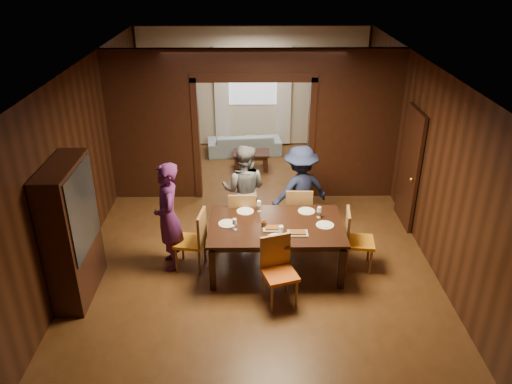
{
  "coord_description": "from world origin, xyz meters",
  "views": [
    {
      "loc": [
        -0.07,
        -7.42,
        4.52
      ],
      "look_at": [
        0.02,
        -0.4,
        1.05
      ],
      "focal_mm": 35.0,
      "sensor_mm": 36.0,
      "label": 1
    }
  ],
  "objects_px": {
    "dining_table": "(275,246)",
    "chair_far_l": "(243,216)",
    "sofa": "(244,143)",
    "chair_left": "(190,240)",
    "coffee_table": "(251,160)",
    "chair_near": "(280,273)",
    "person_navy": "(300,191)",
    "chair_far_r": "(298,212)",
    "person_grey": "(244,190)",
    "hutch": "(72,232)",
    "chair_right": "(360,240)",
    "person_purple": "(168,217)"
  },
  "relations": [
    {
      "from": "chair_far_l",
      "to": "chair_near",
      "type": "bearing_deg",
      "value": 107.81
    },
    {
      "from": "sofa",
      "to": "hutch",
      "type": "relative_size",
      "value": 0.87
    },
    {
      "from": "chair_far_l",
      "to": "chair_near",
      "type": "relative_size",
      "value": 1.0
    },
    {
      "from": "person_grey",
      "to": "hutch",
      "type": "xyz_separation_m",
      "value": [
        -2.35,
        -1.67,
        0.19
      ]
    },
    {
      "from": "person_navy",
      "to": "chair_far_r",
      "type": "xyz_separation_m",
      "value": [
        -0.04,
        -0.17,
        -0.31
      ]
    },
    {
      "from": "chair_right",
      "to": "chair_far_r",
      "type": "height_order",
      "value": "same"
    },
    {
      "from": "person_purple",
      "to": "chair_left",
      "type": "height_order",
      "value": "person_purple"
    },
    {
      "from": "chair_right",
      "to": "chair_near",
      "type": "xyz_separation_m",
      "value": [
        -1.26,
        -0.83,
        0.0
      ]
    },
    {
      "from": "chair_left",
      "to": "person_grey",
      "type": "bearing_deg",
      "value": 150.93
    },
    {
      "from": "chair_left",
      "to": "chair_far_l",
      "type": "relative_size",
      "value": 1.0
    },
    {
      "from": "sofa",
      "to": "chair_far_r",
      "type": "bearing_deg",
      "value": 97.95
    },
    {
      "from": "person_navy",
      "to": "chair_left",
      "type": "bearing_deg",
      "value": 8.35
    },
    {
      "from": "person_grey",
      "to": "hutch",
      "type": "bearing_deg",
      "value": 46.4
    },
    {
      "from": "chair_left",
      "to": "chair_right",
      "type": "bearing_deg",
      "value": 97.78
    },
    {
      "from": "person_navy",
      "to": "dining_table",
      "type": "distance_m",
      "value": 1.24
    },
    {
      "from": "chair_near",
      "to": "chair_far_l",
      "type": "bearing_deg",
      "value": 90.6
    },
    {
      "from": "dining_table",
      "to": "chair_far_r",
      "type": "distance_m",
      "value": 1.0
    },
    {
      "from": "person_grey",
      "to": "person_navy",
      "type": "distance_m",
      "value": 0.95
    },
    {
      "from": "sofa",
      "to": "dining_table",
      "type": "bearing_deg",
      "value": 90.53
    },
    {
      "from": "chair_far_l",
      "to": "chair_far_r",
      "type": "bearing_deg",
      "value": -172.34
    },
    {
      "from": "hutch",
      "to": "coffee_table",
      "type": "bearing_deg",
      "value": 60.71
    },
    {
      "from": "person_grey",
      "to": "coffee_table",
      "type": "bearing_deg",
      "value": -81.75
    },
    {
      "from": "chair_left",
      "to": "chair_far_r",
      "type": "distance_m",
      "value": 1.94
    },
    {
      "from": "chair_far_r",
      "to": "dining_table",
      "type": "bearing_deg",
      "value": 66.66
    },
    {
      "from": "person_navy",
      "to": "chair_far_l",
      "type": "relative_size",
      "value": 1.64
    },
    {
      "from": "sofa",
      "to": "chair_left",
      "type": "xyz_separation_m",
      "value": [
        -0.79,
        -4.74,
        0.23
      ]
    },
    {
      "from": "coffee_table",
      "to": "chair_far_l",
      "type": "height_order",
      "value": "chair_far_l"
    },
    {
      "from": "person_navy",
      "to": "chair_far_r",
      "type": "height_order",
      "value": "person_navy"
    },
    {
      "from": "person_purple",
      "to": "sofa",
      "type": "relative_size",
      "value": 0.99
    },
    {
      "from": "chair_near",
      "to": "hutch",
      "type": "distance_m",
      "value": 2.92
    },
    {
      "from": "person_navy",
      "to": "sofa",
      "type": "height_order",
      "value": "person_navy"
    },
    {
      "from": "coffee_table",
      "to": "chair_near",
      "type": "bearing_deg",
      "value": -85.36
    },
    {
      "from": "dining_table",
      "to": "chair_right",
      "type": "distance_m",
      "value": 1.29
    },
    {
      "from": "chair_left",
      "to": "chair_near",
      "type": "xyz_separation_m",
      "value": [
        1.33,
        -0.87,
        0.0
      ]
    },
    {
      "from": "coffee_table",
      "to": "chair_left",
      "type": "xyz_separation_m",
      "value": [
        -0.95,
        -3.81,
        0.28
      ]
    },
    {
      "from": "coffee_table",
      "to": "chair_far_r",
      "type": "distance_m",
      "value": 3.05
    },
    {
      "from": "coffee_table",
      "to": "chair_near",
      "type": "xyz_separation_m",
      "value": [
        0.38,
        -4.68,
        0.28
      ]
    },
    {
      "from": "dining_table",
      "to": "chair_far_l",
      "type": "xyz_separation_m",
      "value": [
        -0.51,
        0.77,
        0.1
      ]
    },
    {
      "from": "chair_right",
      "to": "sofa",
      "type": "bearing_deg",
      "value": 27.83
    },
    {
      "from": "chair_far_r",
      "to": "hutch",
      "type": "xyz_separation_m",
      "value": [
        -3.26,
        -1.48,
        0.52
      ]
    },
    {
      "from": "chair_left",
      "to": "chair_far_r",
      "type": "height_order",
      "value": "same"
    },
    {
      "from": "chair_far_r",
      "to": "chair_left",
      "type": "bearing_deg",
      "value": 28.27
    },
    {
      "from": "chair_far_l",
      "to": "chair_near",
      "type": "xyz_separation_m",
      "value": [
        0.53,
        -1.61,
        0.0
      ]
    },
    {
      "from": "chair_far_l",
      "to": "person_grey",
      "type": "bearing_deg",
      "value": -94.78
    },
    {
      "from": "coffee_table",
      "to": "chair_far_r",
      "type": "bearing_deg",
      "value": -75.16
    },
    {
      "from": "dining_table",
      "to": "chair_far_r",
      "type": "xyz_separation_m",
      "value": [
        0.42,
        0.91,
        0.1
      ]
    },
    {
      "from": "person_purple",
      "to": "chair_near",
      "type": "distance_m",
      "value": 1.92
    },
    {
      "from": "sofa",
      "to": "hutch",
      "type": "distance_m",
      "value": 5.88
    },
    {
      "from": "person_grey",
      "to": "chair_far_r",
      "type": "relative_size",
      "value": 1.67
    },
    {
      "from": "person_navy",
      "to": "sofa",
      "type": "distance_m",
      "value": 3.86
    }
  ]
}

